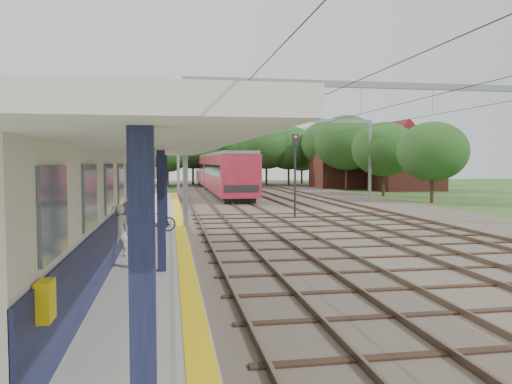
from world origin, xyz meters
TOP-DOWN VIEW (x-y plane):
  - ballast_bed at (4.00, 30.00)m, footprint 18.00×90.00m
  - platform at (-7.50, 14.00)m, footprint 5.00×52.00m
  - yellow_stripe at (-5.25, 14.00)m, footprint 0.45×52.00m
  - station_building at (-8.88, 7.00)m, footprint 3.41×18.00m
  - canopy at (-7.77, 6.00)m, footprint 6.40×20.00m
  - rail_tracks at (1.50, 30.00)m, footprint 11.80×88.00m
  - catenary_system at (3.39, 25.28)m, footprint 17.22×88.00m
  - tree_band at (3.84, 57.12)m, footprint 31.72×30.88m
  - house_near at (21.00, 46.00)m, footprint 7.00×6.12m
  - house_far at (16.00, 52.00)m, footprint 8.00×6.12m
  - person at (-7.22, 8.26)m, footprint 0.66×0.53m
  - bicycle at (-6.20, 13.43)m, footprint 1.64×0.93m
  - train at (-0.50, 47.69)m, footprint 3.04×37.84m
  - signal_post at (1.35, 20.25)m, footprint 0.34×0.29m

SIDE VIEW (x-z plane):
  - ballast_bed at x=4.00m, z-range 0.00..0.10m
  - platform at x=-7.50m, z-range 0.00..0.35m
  - rail_tracks at x=1.50m, z-range 0.10..0.25m
  - yellow_stripe at x=-5.25m, z-range 0.35..0.36m
  - bicycle at x=-6.20m, z-range 0.35..1.30m
  - person at x=-7.22m, z-range 0.35..1.95m
  - station_building at x=-8.88m, z-range 0.34..3.74m
  - train at x=-0.50m, z-range 0.23..4.21m
  - house_near at x=21.00m, z-range -0.96..6.93m
  - signal_post at x=1.35m, z-range 0.74..5.56m
  - house_far at x=16.00m, z-range -1.09..7.56m
  - canopy at x=-7.77m, z-range 1.92..5.36m
  - tree_band at x=3.84m, z-range 0.51..9.33m
  - catenary_system at x=3.39m, z-range 2.01..9.01m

